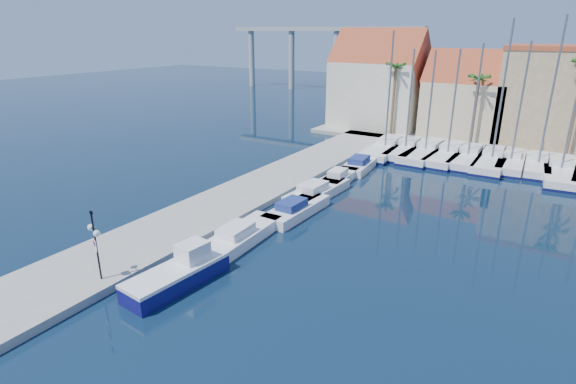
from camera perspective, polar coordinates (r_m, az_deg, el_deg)
name	(u,v)px	position (r m, az deg, el deg)	size (l,w,h in m)	color
ground	(218,311)	(24.08, -8.85, -14.67)	(260.00, 260.00, 0.00)	black
quay_west	(240,196)	(38.41, -6.07, -0.57)	(6.00, 77.00, 0.50)	gray
shore_north	(530,143)	(64.20, 28.33, 5.46)	(54.00, 16.00, 0.50)	gray
lamp_post	(94,235)	(26.38, -23.37, -5.04)	(1.33, 0.71, 4.09)	black
fishing_boat	(179,273)	(26.31, -13.64, -9.97)	(2.64, 6.37, 2.17)	#120F5B
motorboat_west_0	(241,235)	(30.71, -5.96, -5.43)	(2.56, 7.16, 1.40)	white
motorboat_west_1	(296,209)	(34.85, 0.98, -2.17)	(2.40, 6.82, 1.40)	white
motorboat_west_2	(317,191)	(38.80, 3.67, 0.12)	(2.79, 7.56, 1.40)	white
motorboat_west_3	(339,177)	(42.65, 6.55, 1.86)	(2.26, 5.98, 1.40)	white
motorboat_west_4	(361,164)	(47.39, 9.21, 3.56)	(2.95, 7.39, 1.40)	white
sailboat_0	(387,148)	(54.44, 12.43, 5.53)	(3.69, 11.83, 13.61)	white
sailboat_1	(407,149)	(54.48, 14.86, 5.34)	(3.20, 10.72, 11.74)	white
sailboat_2	(427,151)	(53.96, 17.25, 4.96)	(3.63, 11.93, 11.64)	white
sailboat_3	(449,154)	(53.46, 19.78, 4.55)	(3.44, 11.31, 11.82)	white
sailboat_4	(469,157)	(53.12, 21.99, 4.20)	(2.82, 10.58, 12.41)	white
sailboat_5	(492,159)	(52.85, 24.53, 3.79)	(3.10, 11.17, 14.73)	white
sailboat_6	(511,161)	(52.93, 26.47, 3.52)	(2.95, 9.62, 12.67)	white
sailboat_7	(538,164)	(52.77, 29.16, 3.09)	(2.91, 9.16, 14.97)	white
sailboat_8	(560,170)	(51.87, 31.29, 2.35)	(3.98, 11.91, 11.28)	white
building_0	(379,84)	(66.39, 11.47, 13.33)	(12.30, 9.00, 13.50)	beige
building_1	(467,99)	(63.31, 21.74, 10.93)	(10.30, 8.00, 11.00)	#CCBA90
building_2	(567,97)	(63.14, 31.95, 10.24)	(14.20, 10.20, 11.50)	#9A825F
palm_0	(396,69)	(60.12, 13.53, 15.00)	(2.60, 2.60, 10.15)	brown
palm_1	(479,81)	(57.75, 23.08, 12.89)	(2.60, 2.60, 9.15)	brown
viaduct	(317,46)	(110.10, 3.69, 18.02)	(48.00, 2.20, 14.45)	#9E9E99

